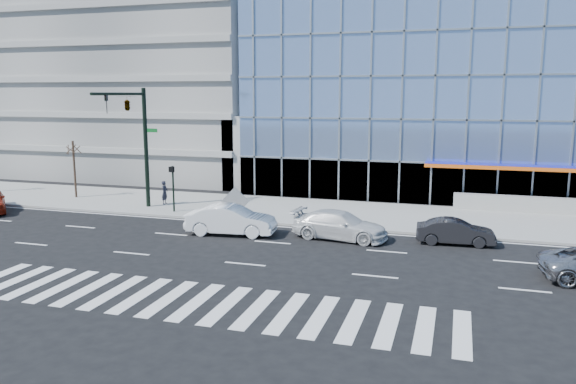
% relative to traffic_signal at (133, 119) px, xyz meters
% --- Properties ---
extents(ground, '(160.00, 160.00, 0.00)m').
position_rel_traffic_signal_xyz_m(ground, '(11.00, -4.57, -6.16)').
color(ground, black).
rests_on(ground, ground).
extents(sidewalk, '(120.00, 8.00, 0.15)m').
position_rel_traffic_signal_xyz_m(sidewalk, '(11.00, 3.43, -6.09)').
color(sidewalk, gray).
rests_on(sidewalk, ground).
extents(theatre_building, '(42.00, 26.00, 15.00)m').
position_rel_traffic_signal_xyz_m(theatre_building, '(25.00, 21.43, 1.34)').
color(theatre_building, '#7A99CC').
rests_on(theatre_building, ground).
extents(parking_garage, '(24.00, 24.00, 20.00)m').
position_rel_traffic_signal_xyz_m(parking_garage, '(-9.00, 21.43, 3.84)').
color(parking_garage, gray).
rests_on(parking_garage, ground).
extents(ramp_block, '(6.00, 8.00, 6.00)m').
position_rel_traffic_signal_xyz_m(ramp_block, '(5.00, 13.43, -3.16)').
color(ramp_block, gray).
rests_on(ramp_block, ground).
extents(tower_backdrop, '(14.00, 14.00, 48.00)m').
position_rel_traffic_signal_xyz_m(tower_backdrop, '(-19.00, 65.43, 17.84)').
color(tower_backdrop, gray).
rests_on(tower_backdrop, ground).
extents(traffic_signal, '(1.14, 5.74, 8.00)m').
position_rel_traffic_signal_xyz_m(traffic_signal, '(0.00, 0.00, 0.00)').
color(traffic_signal, black).
rests_on(traffic_signal, sidewalk).
extents(ped_signal_post, '(0.30, 0.33, 3.00)m').
position_rel_traffic_signal_xyz_m(ped_signal_post, '(2.50, 0.37, -4.02)').
color(ped_signal_post, black).
rests_on(ped_signal_post, sidewalk).
extents(street_tree_near, '(1.10, 1.10, 4.23)m').
position_rel_traffic_signal_xyz_m(street_tree_near, '(-7.00, 2.93, -2.39)').
color(street_tree_near, '#332319').
rests_on(street_tree_near, sidewalk).
extents(white_suv, '(5.42, 2.73, 1.51)m').
position_rel_traffic_signal_xyz_m(white_suv, '(14.23, -2.77, -5.41)').
color(white_suv, silver).
rests_on(white_suv, ground).
extents(white_sedan, '(5.16, 2.28, 1.65)m').
position_rel_traffic_signal_xyz_m(white_sedan, '(8.23, -3.60, -5.34)').
color(white_sedan, white).
rests_on(white_sedan, ground).
extents(dark_sedan, '(4.08, 1.65, 1.32)m').
position_rel_traffic_signal_xyz_m(dark_sedan, '(20.23, -2.07, -5.51)').
color(dark_sedan, black).
rests_on(dark_sedan, ground).
extents(pedestrian, '(0.43, 0.62, 1.63)m').
position_rel_traffic_signal_xyz_m(pedestrian, '(0.68, 2.49, -5.20)').
color(pedestrian, black).
rests_on(pedestrian, sidewalk).
extents(tilted_panel, '(1.83, 0.31, 1.84)m').
position_rel_traffic_signal_xyz_m(tilted_panel, '(6.83, 0.43, -5.10)').
color(tilted_panel, '#969696').
rests_on(tilted_panel, sidewalk).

